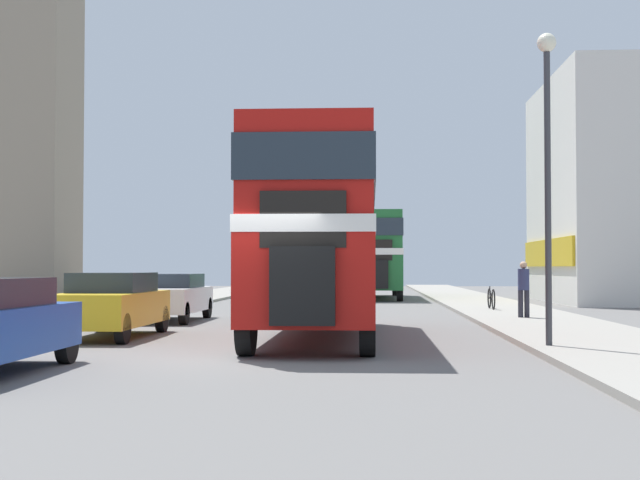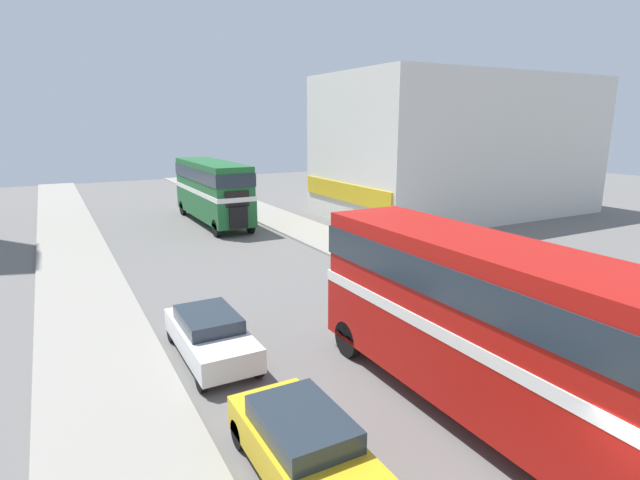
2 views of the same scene
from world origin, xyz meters
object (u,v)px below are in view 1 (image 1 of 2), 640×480
(car_parked_mid, at_px, (111,304))
(church_tower, at_px, (30,2))
(car_parked_far, at_px, (170,296))
(pedestrian_walking, at_px, (524,286))
(double_decker_bus, at_px, (320,224))
(bicycle_on_pavement, at_px, (491,299))
(street_lamp, at_px, (547,140))
(bus_distant, at_px, (375,249))

(car_parked_mid, bearing_deg, church_tower, 114.41)
(car_parked_far, bearing_deg, pedestrian_walking, 1.98)
(double_decker_bus, height_order, bicycle_on_pavement, double_decker_bus)
(car_parked_mid, distance_m, street_lamp, 10.10)
(double_decker_bus, relative_size, car_parked_mid, 2.38)
(bus_distant, bearing_deg, pedestrian_walking, -77.79)
(bus_distant, xyz_separation_m, car_parked_mid, (-6.05, -25.91, -1.77))
(church_tower, bearing_deg, bicycle_on_pavement, -39.65)
(church_tower, bearing_deg, pedestrian_walking, -45.90)
(street_lamp, height_order, church_tower, church_tower)
(double_decker_bus, xyz_separation_m, pedestrian_walking, (5.57, 6.29, -1.51))
(double_decker_bus, relative_size, pedestrian_walking, 6.33)
(car_parked_far, xyz_separation_m, bicycle_on_pavement, (10.08, 5.59, -0.25))
(car_parked_far, height_order, street_lamp, street_lamp)
(bus_distant, xyz_separation_m, bicycle_on_pavement, (3.97, -14.21, -2.04))
(pedestrian_walking, bearing_deg, car_parked_mid, -147.75)
(double_decker_bus, relative_size, street_lamp, 1.76)
(car_parked_mid, xyz_separation_m, church_tower, (-14.56, 32.08, 16.77))
(car_parked_far, bearing_deg, street_lamp, -44.39)
(bicycle_on_pavement, bearing_deg, double_decker_bus, -114.87)
(car_parked_far, bearing_deg, bus_distant, 72.85)
(bus_distant, relative_size, car_parked_mid, 2.42)
(bus_distant, xyz_separation_m, car_parked_far, (-6.11, -19.80, -1.80))
(double_decker_bus, xyz_separation_m, car_parked_far, (-4.74, 5.93, -1.82))
(pedestrian_walking, bearing_deg, car_parked_far, -178.02)
(bicycle_on_pavement, xyz_separation_m, street_lamp, (-0.89, -14.59, 3.47))
(pedestrian_walking, xyz_separation_m, street_lamp, (-1.12, -9.36, 2.92))
(church_tower, bearing_deg, bus_distant, -16.65)
(car_parked_mid, distance_m, church_tower, 39.01)
(pedestrian_walking, distance_m, church_tower, 39.28)
(double_decker_bus, distance_m, car_parked_far, 7.81)
(car_parked_mid, distance_m, bicycle_on_pavement, 15.41)
(pedestrian_walking, distance_m, street_lamp, 9.86)
(car_parked_far, distance_m, church_tower, 34.15)
(pedestrian_walking, height_order, bicycle_on_pavement, pedestrian_walking)
(pedestrian_walking, relative_size, bicycle_on_pavement, 0.92)
(car_parked_far, height_order, church_tower, church_tower)
(bus_distant, bearing_deg, car_parked_far, -107.15)
(street_lamp, distance_m, church_tower, 44.36)
(pedestrian_walking, height_order, street_lamp, street_lamp)
(double_decker_bus, relative_size, church_tower, 0.30)
(car_parked_mid, bearing_deg, pedestrian_walking, 32.25)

